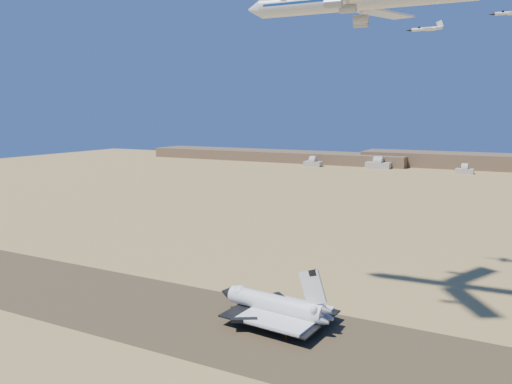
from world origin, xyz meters
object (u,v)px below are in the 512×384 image
at_px(crew_b, 283,334).
at_px(chase_jet_e, 510,13).
at_px(carrier_747, 354,0).
at_px(crew_c, 286,336).
at_px(chase_jet_d, 426,29).
at_px(shuttle, 274,306).
at_px(crew_a, 286,331).

height_order(crew_b, chase_jet_e, chase_jet_e).
distance_m(carrier_747, crew_c, 107.06).
distance_m(crew_b, chase_jet_d, 128.95).
height_order(shuttle, crew_a, shuttle).
distance_m(chase_jet_d, chase_jet_e, 31.82).
distance_m(crew_c, chase_jet_d, 129.40).
bearing_deg(crew_b, crew_a, -53.53).
bearing_deg(shuttle, crew_c, -43.13).
relative_size(crew_a, crew_c, 1.20).
xyz_separation_m(crew_a, chase_jet_d, (24.33, 76.99, 98.87)).
relative_size(shuttle, crew_b, 26.66).
height_order(crew_a, chase_jet_e, chase_jet_e).
bearing_deg(crew_c, crew_a, -9.00).
height_order(crew_c, chase_jet_e, chase_jet_e).
bearing_deg(chase_jet_d, crew_b, -104.31).
relative_size(shuttle, chase_jet_d, 2.90).
distance_m(shuttle, chase_jet_d, 121.90).
relative_size(carrier_747, crew_b, 52.23).
xyz_separation_m(crew_a, chase_jet_e, (53.07, 89.44, 104.46)).
height_order(carrier_747, crew_c, carrier_747).
xyz_separation_m(shuttle, crew_b, (7.04, -8.48, -4.64)).
height_order(crew_a, crew_b, crew_a).
bearing_deg(crew_b, carrier_747, -67.21).
distance_m(shuttle, carrier_747, 101.19).
bearing_deg(shuttle, crew_a, -37.18).
bearing_deg(crew_c, carrier_747, -47.72).
distance_m(crew_a, chase_jet_d, 127.65).
bearing_deg(chase_jet_d, shuttle, -111.19).
relative_size(shuttle, carrier_747, 0.51).
height_order(shuttle, chase_jet_e, chase_jet_e).
height_order(shuttle, crew_c, shuttle).
xyz_separation_m(chase_jet_d, chase_jet_e, (28.74, 12.45, 5.58)).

